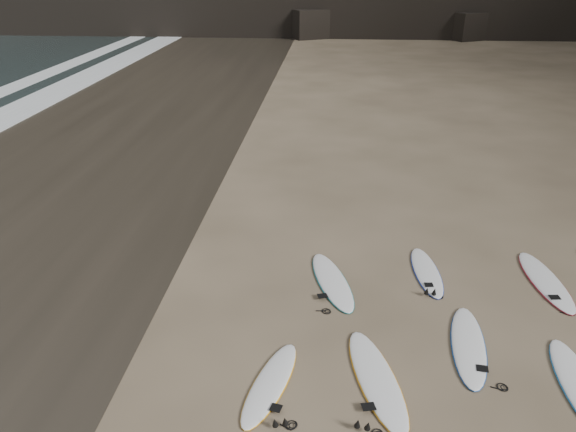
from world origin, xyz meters
name	(u,v)px	position (x,y,z in m)	size (l,w,h in m)	color
ground	(514,363)	(0.00, 0.00, 0.00)	(240.00, 240.00, 0.00)	#897559
wet_sand	(65,162)	(-13.00, 10.00, 0.00)	(12.00, 200.00, 0.01)	#383026
surfboard_0	(270,383)	(-4.38, -0.93, 0.04)	(0.54, 2.27, 0.08)	white
surfboard_1	(377,378)	(-2.53, -0.67, 0.05)	(0.65, 2.73, 0.10)	white
surfboard_2	(468,345)	(-0.73, 0.40, 0.05)	(0.61, 2.55, 0.09)	white
surfboard_5	(332,281)	(-3.33, 2.53, 0.05)	(0.63, 2.61, 0.09)	white
surfboard_6	(427,271)	(-1.13, 3.13, 0.04)	(0.56, 2.32, 0.08)	white
surfboard_7	(545,281)	(1.51, 2.91, 0.05)	(0.65, 2.70, 0.10)	white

